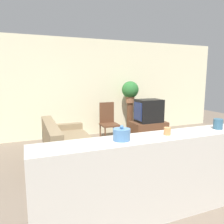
{
  "coord_description": "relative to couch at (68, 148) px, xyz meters",
  "views": [
    {
      "loc": [
        -1.45,
        -2.57,
        1.67
      ],
      "look_at": [
        0.42,
        2.11,
        0.85
      ],
      "focal_mm": 35.0,
      "sensor_mm": 36.0,
      "label": 1
    }
  ],
  "objects": [
    {
      "name": "plant_stand",
      "position": [
        2.08,
        1.51,
        0.17
      ],
      "size": [
        0.18,
        0.18,
        0.93
      ],
      "color": "brown",
      "rests_on": "ground_plane"
    },
    {
      "name": "decorative_bowl",
      "position": [
        0.24,
        -1.98,
        0.75
      ],
      "size": [
        0.19,
        0.19,
        0.17
      ],
      "color": "#4C7AAD",
      "rests_on": "foreground_counter"
    },
    {
      "name": "ground_plane",
      "position": [
        0.74,
        -1.5,
        -0.3
      ],
      "size": [
        14.0,
        14.0,
        0.0
      ],
      "primitive_type": "plane",
      "color": "#756656"
    },
    {
      "name": "couch",
      "position": [
        0.0,
        0.0,
        0.0
      ],
      "size": [
        0.88,
        1.77,
        0.81
      ],
      "color": "#847051",
      "rests_on": "ground_plane"
    },
    {
      "name": "wall_back",
      "position": [
        0.74,
        1.93,
        1.05
      ],
      "size": [
        9.0,
        0.06,
        2.7
      ],
      "color": "beige",
      "rests_on": "ground_plane"
    },
    {
      "name": "television",
      "position": [
        2.27,
        0.8,
        0.49
      ],
      "size": [
        0.65,
        0.49,
        0.59
      ],
      "color": "black",
      "rests_on": "tv_stand"
    },
    {
      "name": "foreground_counter",
      "position": [
        0.74,
        -1.98,
        0.2
      ],
      "size": [
        2.99,
        0.44,
        0.98
      ],
      "color": "beige",
      "rests_on": "ground_plane"
    },
    {
      "name": "coffee_tin",
      "position": [
        1.63,
        -1.98,
        0.75
      ],
      "size": [
        0.12,
        0.12,
        0.13
      ],
      "color": "#335B75",
      "rests_on": "foreground_counter"
    },
    {
      "name": "wooden_chair",
      "position": [
        1.27,
        1.13,
        0.25
      ],
      "size": [
        0.44,
        0.44,
        1.0
      ],
      "color": "brown",
      "rests_on": "ground_plane"
    },
    {
      "name": "tv_stand",
      "position": [
        2.28,
        0.8,
        -0.05
      ],
      "size": [
        0.91,
        0.58,
        0.49
      ],
      "color": "brown",
      "rests_on": "ground_plane"
    },
    {
      "name": "candle_jar",
      "position": [
        0.83,
        -1.98,
        0.73
      ],
      "size": [
        0.08,
        0.08,
        0.09
      ],
      "color": "#C6844C",
      "rests_on": "foreground_counter"
    },
    {
      "name": "potted_plant",
      "position": [
        2.08,
        1.51,
        0.98
      ],
      "size": [
        0.48,
        0.48,
        0.61
      ],
      "color": "#8E5B3D",
      "rests_on": "plant_stand"
    }
  ]
}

